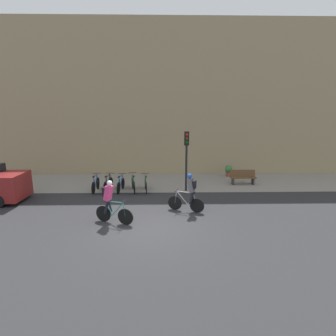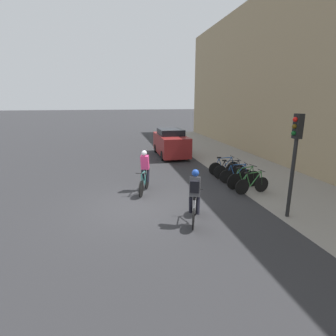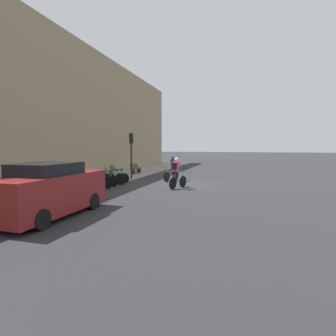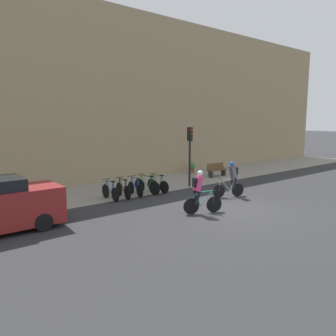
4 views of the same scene
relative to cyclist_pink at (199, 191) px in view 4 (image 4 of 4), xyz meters
name	(u,v)px [view 4 (image 4 of 4)]	position (x,y,z in m)	size (l,w,h in m)	color
ground	(235,209)	(1.64, -0.50, -0.95)	(200.00, 200.00, 0.00)	#2B2B2D
kerb_strip	(145,185)	(1.64, 6.25, -0.94)	(44.00, 4.50, 0.01)	gray
building_facade	(120,96)	(1.64, 8.80, 4.32)	(44.00, 0.60, 10.53)	#9E8966
cyclist_pink	(199,191)	(0.00, 0.00, 0.00)	(1.59, 0.68, 1.78)	black
cyclist_grey	(232,178)	(3.32, 1.13, 0.00)	(1.59, 0.70, 1.77)	black
parked_bike_0	(110,192)	(-1.68, 4.31, -0.54)	(0.46, 1.65, 0.98)	black
parked_bike_1	(123,190)	(-0.97, 4.31, -0.54)	(0.46, 1.66, 0.98)	black
parked_bike_2	(135,188)	(-0.26, 4.31, -0.55)	(0.46, 1.60, 0.96)	black
parked_bike_3	(147,186)	(0.45, 4.31, -0.53)	(0.52, 1.74, 0.99)	black
parked_bike_4	(158,185)	(1.16, 4.31, -0.55)	(0.46, 1.60, 0.96)	black
traffic_light_pole	(190,146)	(3.45, 4.33, 1.40)	(0.26, 0.30, 3.37)	black
bench	(217,170)	(7.10, 5.63, -0.48)	(1.56, 0.44, 0.89)	brown
potted_plant	(192,167)	(6.71, 7.66, -0.51)	(0.48, 0.48, 0.78)	brown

